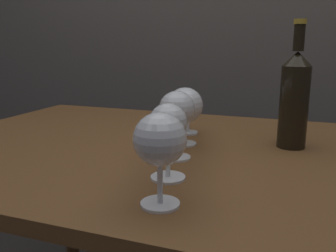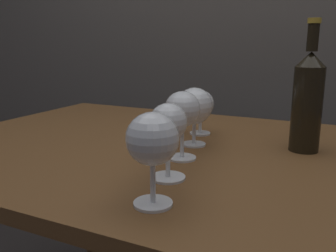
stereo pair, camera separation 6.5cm
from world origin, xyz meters
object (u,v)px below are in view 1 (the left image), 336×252
wine_glass_cabernet (160,142)px  wine_glass_port (178,111)px  wine_bottle (294,98)px  wine_glass_chardonnay (185,106)px  wine_glass_white (168,125)px  wine_glass_rose (188,104)px

wine_glass_cabernet → wine_glass_port: (-0.05, 0.24, 0.00)m
wine_glass_cabernet → wine_bottle: bearing=66.3°
wine_glass_cabernet → wine_glass_chardonnay: 0.36m
wine_glass_white → wine_glass_chardonnay: (-0.04, 0.24, -0.00)m
wine_glass_rose → wine_glass_cabernet: bearing=-78.3°
wine_glass_rose → wine_glass_port: bearing=-78.3°
wine_glass_cabernet → wine_glass_chardonnay: wine_glass_cabernet is taller
wine_glass_chardonnay → wine_glass_rose: 0.12m
wine_glass_cabernet → wine_glass_port: wine_glass_port is taller
wine_glass_cabernet → wine_glass_white: 0.12m
wine_glass_port → wine_glass_rose: wine_glass_port is taller
wine_glass_white → wine_bottle: 0.38m
wine_glass_cabernet → wine_glass_white: wine_glass_cabernet is taller
wine_glass_rose → wine_bottle: wine_bottle is taller
wine_glass_cabernet → wine_glass_port: size_ratio=0.99×
wine_glass_port → wine_bottle: 0.30m
wine_glass_white → wine_glass_chardonnay: bearing=99.9°
wine_glass_chardonnay → wine_glass_rose: wine_glass_chardonnay is taller
wine_glass_white → wine_bottle: size_ratio=0.47×
wine_glass_chardonnay → wine_bottle: 0.27m
wine_glass_chardonnay → wine_glass_port: bearing=-79.6°
wine_glass_white → wine_glass_port: 0.13m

